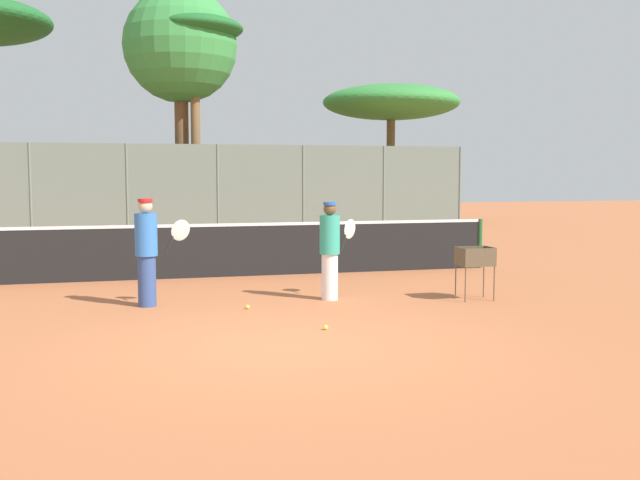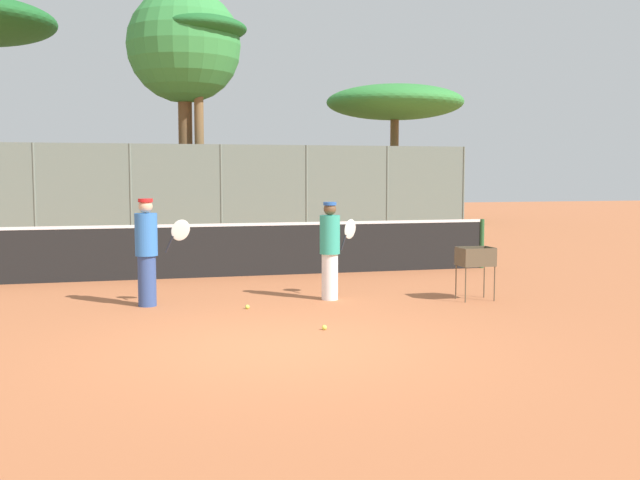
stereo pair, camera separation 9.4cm
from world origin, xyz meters
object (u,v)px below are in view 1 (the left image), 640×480
(player_red_cap, at_px, (330,249))
(ball_cart, at_px, (476,261))
(player_white_outfit, at_px, (147,251))
(tennis_net, at_px, (218,249))
(parked_car, at_px, (171,209))

(player_red_cap, bearing_deg, ball_cart, -49.11)
(player_white_outfit, distance_m, player_red_cap, 2.91)
(ball_cart, bearing_deg, tennis_net, 134.65)
(player_white_outfit, xyz_separation_m, ball_cart, (5.20, -0.78, -0.23))
(ball_cart, height_order, parked_car, parked_car)
(ball_cart, bearing_deg, player_white_outfit, 171.45)
(tennis_net, relative_size, player_white_outfit, 6.90)
(player_white_outfit, relative_size, ball_cart, 1.94)
(player_red_cap, distance_m, ball_cart, 2.39)
(ball_cart, bearing_deg, parked_car, 100.85)
(ball_cart, bearing_deg, player_red_cap, 164.41)
(player_red_cap, height_order, parked_car, parked_car)
(player_white_outfit, bearing_deg, player_red_cap, -5.94)
(parked_car, bearing_deg, player_white_outfit, -95.00)
(player_red_cap, relative_size, parked_car, 0.38)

